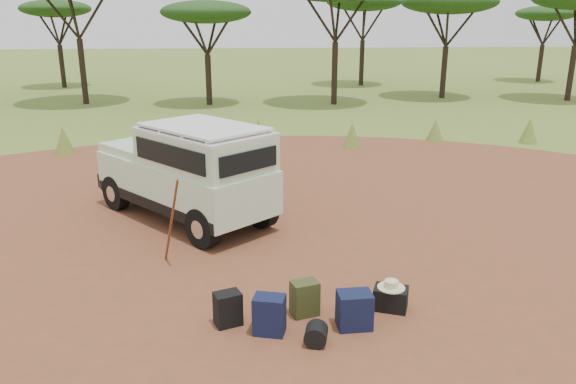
{
  "coord_description": "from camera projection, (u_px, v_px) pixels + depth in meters",
  "views": [
    {
      "loc": [
        -0.65,
        -9.13,
        4.03
      ],
      "look_at": [
        0.22,
        0.54,
        1.0
      ],
      "focal_mm": 35.0,
      "sensor_mm": 36.0,
      "label": 1
    }
  ],
  "objects": [
    {
      "name": "backpack_navy",
      "position": [
        269.0,
        315.0,
        7.41
      ],
      "size": [
        0.47,
        0.39,
        0.54
      ],
      "primitive_type": "cube",
      "rotation": [
        0.0,
        0.0,
        -0.26
      ],
      "color": "#13183C",
      "rests_on": "ground"
    },
    {
      "name": "hard_case",
      "position": [
        391.0,
        299.0,
        8.05
      ],
      "size": [
        0.57,
        0.49,
        0.34
      ],
      "primitive_type": "cube",
      "rotation": [
        0.0,
        0.0,
        -0.38
      ],
      "color": "black",
      "rests_on": "ground"
    },
    {
      "name": "safari_hat",
      "position": [
        391.0,
        285.0,
        7.99
      ],
      "size": [
        0.4,
        0.4,
        0.12
      ],
      "color": "beige",
      "rests_on": "hard_case"
    },
    {
      "name": "stuff_sack",
      "position": [
        316.0,
        334.0,
        7.18
      ],
      "size": [
        0.35,
        0.35,
        0.29
      ],
      "primitive_type": "cylinder",
      "rotation": [
        1.57,
        0.0,
        -0.24
      ],
      "color": "black",
      "rests_on": "ground"
    },
    {
      "name": "dirt_clearing",
      "position": [
        278.0,
        255.0,
        9.94
      ],
      "size": [
        23.0,
        23.0,
        0.01
      ],
      "primitive_type": "cylinder",
      "color": "brown",
      "rests_on": "ground"
    },
    {
      "name": "backpack_olive",
      "position": [
        305.0,
        298.0,
        7.87
      ],
      "size": [
        0.43,
        0.36,
        0.51
      ],
      "primitive_type": "cube",
      "rotation": [
        0.0,
        0.0,
        0.29
      ],
      "color": "#36411E",
      "rests_on": "ground"
    },
    {
      "name": "backpack_black",
      "position": [
        228.0,
        309.0,
        7.62
      ],
      "size": [
        0.42,
        0.36,
        0.48
      ],
      "primitive_type": "cube",
      "rotation": [
        0.0,
        0.0,
        0.36
      ],
      "color": "black",
      "rests_on": "ground"
    },
    {
      "name": "safari_vehicle",
      "position": [
        188.0,
        173.0,
        11.41
      ],
      "size": [
        3.98,
        4.26,
        2.06
      ],
      "rotation": [
        0.0,
        0.0,
        -0.86
      ],
      "color": "silver",
      "rests_on": "ground"
    },
    {
      "name": "ground",
      "position": [
        278.0,
        255.0,
        9.94
      ],
      "size": [
        140.0,
        140.0,
        0.0
      ],
      "primitive_type": "plane",
      "color": "olive",
      "rests_on": "ground"
    },
    {
      "name": "duffel_navy",
      "position": [
        354.0,
        310.0,
        7.55
      ],
      "size": [
        0.47,
        0.36,
        0.51
      ],
      "primitive_type": "cube",
      "rotation": [
        0.0,
        0.0,
        0.04
      ],
      "color": "#13183C",
      "rests_on": "ground"
    },
    {
      "name": "walking_staff",
      "position": [
        171.0,
        221.0,
        9.3
      ],
      "size": [
        0.4,
        0.59,
        1.59
      ],
      "primitive_type": "cylinder",
      "rotation": [
        0.38,
        0.0,
        0.58
      ],
      "color": "brown",
      "rests_on": "ground"
    },
    {
      "name": "grass_fringe",
      "position": [
        262.0,
        135.0,
        18.07
      ],
      "size": [
        36.6,
        1.6,
        0.9
      ],
      "color": "olive",
      "rests_on": "ground"
    }
  ]
}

